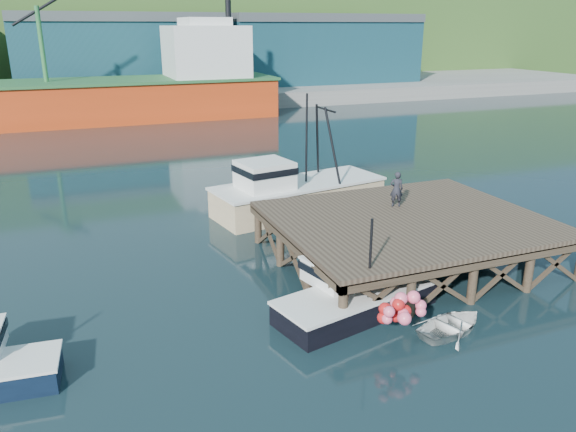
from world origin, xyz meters
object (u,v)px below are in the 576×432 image
trawler (295,188)px  dockworker (396,189)px  boat_black (352,293)px  dinghy (452,325)px

trawler → dockworker: (2.38, -7.04, 1.58)m
boat_black → trawler: (2.66, 12.15, 0.68)m
boat_black → dockworker: size_ratio=3.96×
dockworker → dinghy: bearing=95.9°
boat_black → trawler: bearing=64.4°
dinghy → dockworker: bearing=-31.4°
boat_black → dinghy: (2.60, -2.79, -0.44)m
dinghy → boat_black: bearing=28.7°
dinghy → dockworker: (2.44, 7.90, 2.69)m
boat_black → dinghy: boat_black is taller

